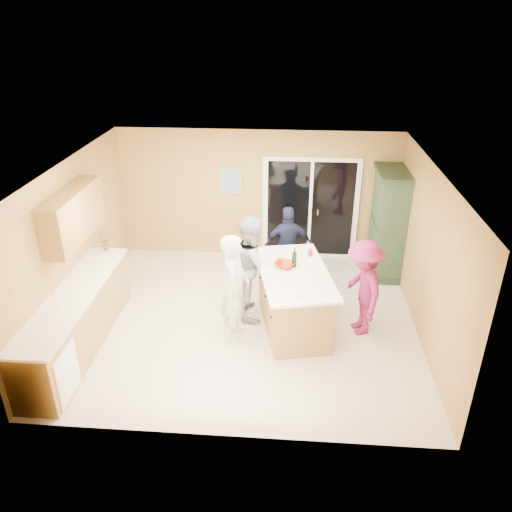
# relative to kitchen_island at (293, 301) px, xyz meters

# --- Properties ---
(floor) EXTENTS (5.50, 5.50, 0.00)m
(floor) POSITION_rel_kitchen_island_xyz_m (-0.76, 0.10, -0.47)
(floor) COLOR beige
(floor) RESTS_ON ground
(ceiling) EXTENTS (5.50, 5.00, 0.10)m
(ceiling) POSITION_rel_kitchen_island_xyz_m (-0.76, 0.10, 2.13)
(ceiling) COLOR silver
(ceiling) RESTS_ON wall_back
(wall_back) EXTENTS (5.50, 0.10, 2.60)m
(wall_back) POSITION_rel_kitchen_island_xyz_m (-0.76, 2.60, 0.83)
(wall_back) COLOR #E4C05D
(wall_back) RESTS_ON ground
(wall_front) EXTENTS (5.50, 0.10, 2.60)m
(wall_front) POSITION_rel_kitchen_island_xyz_m (-0.76, -2.40, 0.83)
(wall_front) COLOR #E4C05D
(wall_front) RESTS_ON ground
(wall_left) EXTENTS (0.10, 5.00, 2.60)m
(wall_left) POSITION_rel_kitchen_island_xyz_m (-3.51, 0.10, 0.83)
(wall_left) COLOR #E4C05D
(wall_left) RESTS_ON ground
(wall_right) EXTENTS (0.10, 5.00, 2.60)m
(wall_right) POSITION_rel_kitchen_island_xyz_m (1.99, 0.10, 0.83)
(wall_right) COLOR #E4C05D
(wall_right) RESTS_ON ground
(left_cabinet_run) EXTENTS (0.65, 3.05, 1.24)m
(left_cabinet_run) POSITION_rel_kitchen_island_xyz_m (-3.21, -0.95, -0.01)
(left_cabinet_run) COLOR #A67B40
(left_cabinet_run) RESTS_ON floor
(upper_cabinets) EXTENTS (0.35, 1.60, 0.75)m
(upper_cabinets) POSITION_rel_kitchen_island_xyz_m (-3.33, -0.10, 1.40)
(upper_cabinets) COLOR #A67B40
(upper_cabinets) RESTS_ON wall_left
(sliding_door) EXTENTS (1.90, 0.07, 2.10)m
(sliding_door) POSITION_rel_kitchen_island_xyz_m (0.29, 2.56, 0.58)
(sliding_door) COLOR white
(sliding_door) RESTS_ON floor
(framed_picture) EXTENTS (0.46, 0.04, 0.56)m
(framed_picture) POSITION_rel_kitchen_island_xyz_m (-1.31, 2.58, 1.13)
(framed_picture) COLOR tan
(framed_picture) RESTS_ON wall_back
(kitchen_island) EXTENTS (1.41, 2.08, 1.00)m
(kitchen_island) POSITION_rel_kitchen_island_xyz_m (0.00, 0.00, 0.00)
(kitchen_island) COLOR #A67B40
(kitchen_island) RESTS_ON floor
(green_hutch) EXTENTS (0.59, 1.12, 2.05)m
(green_hutch) POSITION_rel_kitchen_island_xyz_m (1.73, 2.00, 0.53)
(green_hutch) COLOR #233924
(green_hutch) RESTS_ON floor
(woman_white) EXTENTS (0.42, 0.64, 1.76)m
(woman_white) POSITION_rel_kitchen_island_xyz_m (-0.87, -0.38, 0.41)
(woman_white) COLOR silver
(woman_white) RESTS_ON floor
(woman_grey) EXTENTS (0.81, 0.96, 1.74)m
(woman_grey) POSITION_rel_kitchen_island_xyz_m (-0.68, 0.37, 0.40)
(woman_grey) COLOR #AEAEB1
(woman_grey) RESTS_ON floor
(woman_navy) EXTENTS (0.94, 0.49, 1.52)m
(woman_navy) POSITION_rel_kitchen_island_xyz_m (-0.11, 1.40, 0.29)
(woman_navy) COLOR #1B1E3B
(woman_navy) RESTS_ON floor
(woman_magenta) EXTENTS (0.79, 1.11, 1.56)m
(woman_magenta) POSITION_rel_kitchen_island_xyz_m (1.06, -0.04, 0.31)
(woman_magenta) COLOR #8C1E4A
(woman_magenta) RESTS_ON floor
(serving_bowl) EXTENTS (0.40, 0.40, 0.08)m
(serving_bowl) POSITION_rel_kitchen_island_xyz_m (-0.15, 0.15, 0.57)
(serving_bowl) COLOR #A92912
(serving_bowl) RESTS_ON kitchen_island
(tulip_vase) EXTENTS (0.22, 0.18, 0.36)m
(tulip_vase) POSITION_rel_kitchen_island_xyz_m (-3.21, 0.62, 0.65)
(tulip_vase) COLOR #AA2C11
(tulip_vase) RESTS_ON left_cabinet_run
(tumbler_near) EXTENTS (0.08, 0.08, 0.11)m
(tumbler_near) POSITION_rel_kitchen_island_xyz_m (0.26, 0.57, 0.59)
(tumbler_near) COLOR #A92912
(tumbler_near) RESTS_ON kitchen_island
(tumbler_far) EXTENTS (0.10, 0.10, 0.12)m
(tumbler_far) POSITION_rel_kitchen_island_xyz_m (-0.24, 0.19, 0.59)
(tumbler_far) COLOR #A92912
(tumbler_far) RESTS_ON kitchen_island
(wine_bottle) EXTENTS (0.07, 0.07, 0.32)m
(wine_bottle) POSITION_rel_kitchen_island_xyz_m (-0.00, 0.18, 0.66)
(wine_bottle) COLOR black
(wine_bottle) RESTS_ON kitchen_island
(white_plate) EXTENTS (0.19, 0.19, 0.01)m
(white_plate) POSITION_rel_kitchen_island_xyz_m (0.09, -0.65, 0.54)
(white_plate) COLOR silver
(white_plate) RESTS_ON kitchen_island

